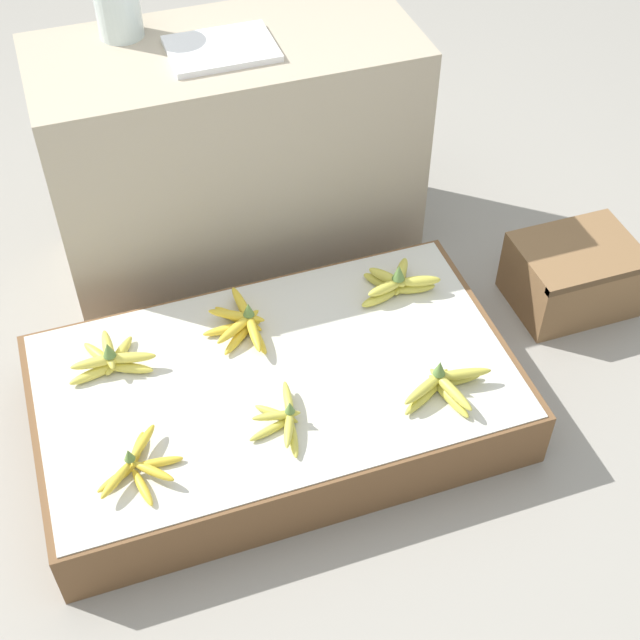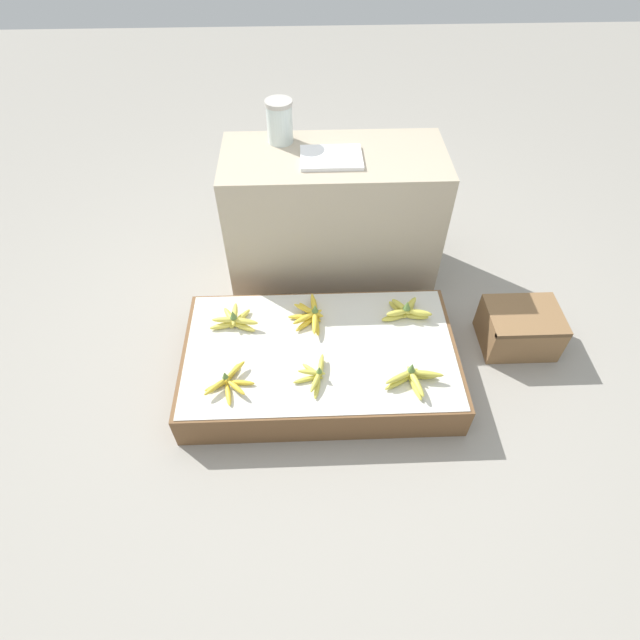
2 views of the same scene
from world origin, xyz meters
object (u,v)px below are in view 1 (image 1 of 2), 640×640
banana_bunch_front_left (138,466)px  glass_jar (116,1)px  banana_bunch_middle_left (111,360)px  banana_bunch_front_midleft (283,418)px  foam_tray_white (221,49)px  wooden_crate (573,275)px  banana_bunch_front_midright (443,386)px  banana_bunch_middle_midright (396,283)px  banana_bunch_middle_midleft (243,322)px

banana_bunch_front_left → glass_jar: (0.24, 1.09, 0.65)m
banana_bunch_middle_left → glass_jar: glass_jar is taller
banana_bunch_front_midleft → foam_tray_white: (0.11, 0.88, 0.55)m
wooden_crate → banana_bunch_front_midleft: 1.10m
banana_bunch_front_midright → banana_bunch_middle_left: banana_bunch_middle_left is taller
wooden_crate → banana_bunch_middle_midright: size_ratio=1.46×
banana_bunch_middle_left → glass_jar: 1.00m
banana_bunch_middle_midright → wooden_crate: bearing=-3.3°
wooden_crate → glass_jar: 1.58m
banana_bunch_middle_midleft → glass_jar: glass_jar is taller
banana_bunch_front_left → banana_bunch_front_midright: 0.81m
foam_tray_white → banana_bunch_front_midright: bearing=-70.8°
wooden_crate → banana_bunch_middle_midleft: banana_bunch_middle_midleft is taller
banana_bunch_front_left → glass_jar: glass_jar is taller
wooden_crate → banana_bunch_front_midright: 0.73m
glass_jar → foam_tray_white: bearing=-36.5°
banana_bunch_front_midright → banana_bunch_middle_midright: bearing=85.6°
banana_bunch_middle_midleft → banana_bunch_front_left: bearing=-133.8°
banana_bunch_front_midright → banana_bunch_front_midleft: bearing=174.6°
glass_jar → foam_tray_white: size_ratio=0.69×
banana_bunch_front_midleft → banana_bunch_middle_left: 0.51m
wooden_crate → banana_bunch_front_midleft: banana_bunch_front_midleft is taller
banana_bunch_middle_midright → banana_bunch_middle_left: bearing=-178.2°
banana_bunch_middle_midleft → banana_bunch_front_midright: bearing=-42.3°
wooden_crate → banana_bunch_middle_midright: banana_bunch_middle_midright is taller
banana_bunch_front_midleft → banana_bunch_middle_midleft: 0.36m
wooden_crate → glass_jar: size_ratio=1.77×
banana_bunch_front_midright → banana_bunch_middle_midright: size_ratio=1.08×
banana_bunch_middle_midleft → foam_tray_white: bearing=77.3°
banana_bunch_front_left → banana_bunch_middle_left: (-0.00, 0.36, 0.01)m
banana_bunch_front_midright → banana_bunch_middle_midleft: (-0.44, 0.40, -0.00)m
banana_bunch_front_midleft → banana_bunch_middle_midright: (0.46, 0.36, 0.01)m
banana_bunch_front_midright → foam_tray_white: bearing=109.2°
glass_jar → wooden_crate: bearing=-31.6°
banana_bunch_front_midright → wooden_crate: bearing=30.5°
wooden_crate → glass_jar: bearing=148.4°
wooden_crate → banana_bunch_middle_midleft: (-1.06, 0.03, 0.11)m
banana_bunch_front_midleft → banana_bunch_middle_midleft: size_ratio=0.86×
banana_bunch_middle_left → banana_bunch_middle_midright: bearing=1.8°
banana_bunch_front_left → banana_bunch_middle_left: size_ratio=0.94×
foam_tray_white → banana_bunch_middle_left: bearing=-132.1°
banana_bunch_middle_left → banana_bunch_front_midleft: bearing=-41.2°
banana_bunch_front_left → banana_bunch_front_midleft: banana_bunch_front_left is taller
banana_bunch_front_midleft → banana_bunch_front_midright: 0.43m
banana_bunch_front_left → foam_tray_white: size_ratio=0.77×
wooden_crate → foam_tray_white: bearing=149.8°
banana_bunch_front_left → banana_bunch_middle_left: bearing=90.6°
wooden_crate → banana_bunch_middle_left: (-1.43, 0.01, 0.11)m
banana_bunch_middle_midleft → glass_jar: bearing=100.4°
banana_bunch_front_midright → foam_tray_white: foam_tray_white is taller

